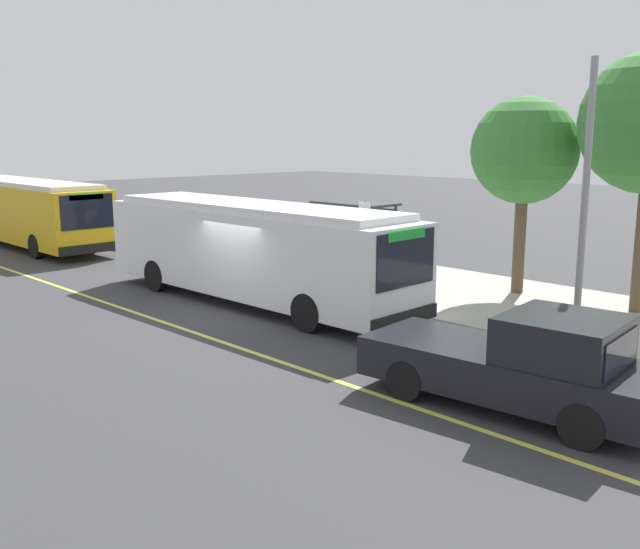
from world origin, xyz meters
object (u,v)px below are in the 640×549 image
object	(u,v)px
transit_bus_second	(26,210)
route_sign_post	(365,234)
pickup_truck	(522,364)
waiting_bench	(356,258)
transit_bus_main	(253,248)
pedestrian_commuter	(331,248)

from	to	relation	value
transit_bus_second	route_sign_post	distance (m)	17.97
pickup_truck	route_sign_post	distance (m)	9.48
pickup_truck	waiting_bench	size ratio (longest dim) A/B	3.48
transit_bus_main	pickup_truck	xyz separation A→B (m)	(9.98, -1.94, -0.76)
waiting_bench	pedestrian_commuter	world-z (taller)	pedestrian_commuter
transit_bus_main	waiting_bench	xyz separation A→B (m)	(-0.59, 5.14, -0.98)
transit_bus_main	waiting_bench	world-z (taller)	transit_bus_main
transit_bus_second	waiting_bench	world-z (taller)	transit_bus_second
pickup_truck	pedestrian_commuter	xyz separation A→B (m)	(-10.65, 5.89, 0.26)
waiting_bench	pedestrian_commuter	xyz separation A→B (m)	(-0.08, -1.19, 0.48)
pickup_truck	pedestrian_commuter	size ratio (longest dim) A/B	3.30
waiting_bench	transit_bus_main	bearing A→B (deg)	-83.43
transit_bus_main	transit_bus_second	xyz separation A→B (m)	(-15.85, -0.25, 0.00)
pedestrian_commuter	transit_bus_second	bearing A→B (deg)	-164.51
waiting_bench	pedestrian_commuter	size ratio (longest dim) A/B	0.95
transit_bus_second	pedestrian_commuter	size ratio (longest dim) A/B	7.11
transit_bus_main	route_sign_post	size ratio (longest dim) A/B	4.09
route_sign_post	transit_bus_main	bearing A→B (deg)	-123.21
transit_bus_second	pickup_truck	bearing A→B (deg)	-3.73
waiting_bench	route_sign_post	size ratio (longest dim) A/B	0.57
pickup_truck	pedestrian_commuter	world-z (taller)	pickup_truck
pickup_truck	transit_bus_second	bearing A→B (deg)	176.27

